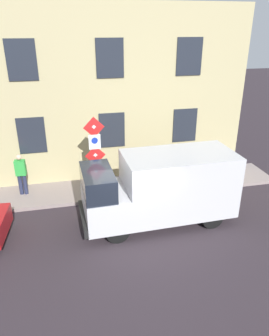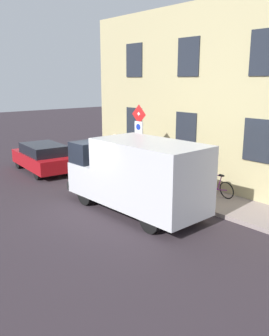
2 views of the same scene
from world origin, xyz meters
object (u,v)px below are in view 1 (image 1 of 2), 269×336
object	(u,v)px
delivery_van	(162,187)
sign_post_stacked	(95,149)
pedestrian	(21,173)
bicycle_red	(138,172)
bicycle_purple	(160,170)

from	to	relation	value
delivery_van	sign_post_stacked	bearing A→B (deg)	-44.33
delivery_van	pedestrian	distance (m)	5.73
bicycle_red	pedestrian	distance (m)	4.91
delivery_van	bicycle_red	world-z (taller)	delivery_van
sign_post_stacked	bicycle_red	xyz separation A→B (m)	(1.25, -1.98, -1.69)
sign_post_stacked	bicycle_purple	bearing A→B (deg)	-67.10
sign_post_stacked	bicycle_red	world-z (taller)	sign_post_stacked
bicycle_purple	sign_post_stacked	bearing A→B (deg)	27.79
sign_post_stacked	delivery_van	bearing A→B (deg)	-132.79
delivery_van	pedestrian	bearing A→B (deg)	-31.87
bicycle_red	bicycle_purple	bearing A→B (deg)	-176.16
sign_post_stacked	pedestrian	world-z (taller)	sign_post_stacked
sign_post_stacked	pedestrian	bearing A→B (deg)	71.07
delivery_van	pedestrian	size ratio (longest dim) A/B	3.13
sign_post_stacked	bicycle_purple	xyz separation A→B (m)	(1.25, -2.96, -1.69)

